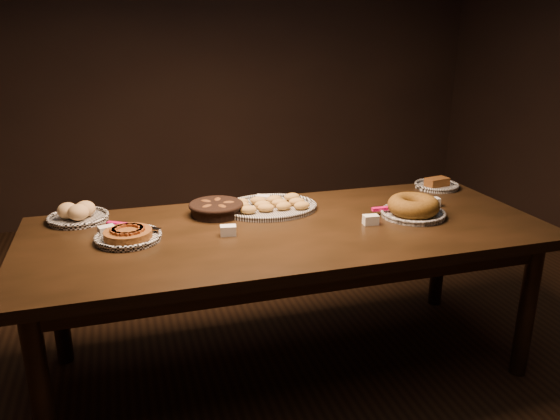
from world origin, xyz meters
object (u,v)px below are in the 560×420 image
object	(u,v)px
madeleine_platter	(270,206)
bundt_cake_plate	(413,208)
apple_tart_plate	(128,235)
buffet_table	(288,242)

from	to	relation	value
madeleine_platter	bundt_cake_plate	bearing A→B (deg)	-46.50
madeleine_platter	bundt_cake_plate	xyz separation A→B (m)	(0.64, -0.30, 0.02)
madeleine_platter	bundt_cake_plate	distance (m)	0.71
apple_tart_plate	madeleine_platter	size ratio (longest dim) A/B	0.66
madeleine_platter	apple_tart_plate	bearing A→B (deg)	176.31
apple_tart_plate	madeleine_platter	world-z (taller)	apple_tart_plate
bundt_cake_plate	apple_tart_plate	bearing A→B (deg)	-178.67
buffet_table	madeleine_platter	xyz separation A→B (m)	(-0.01, 0.27, 0.09)
buffet_table	apple_tart_plate	xyz separation A→B (m)	(-0.72, 0.04, 0.09)
madeleine_platter	buffet_table	bearing A→B (deg)	-108.98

